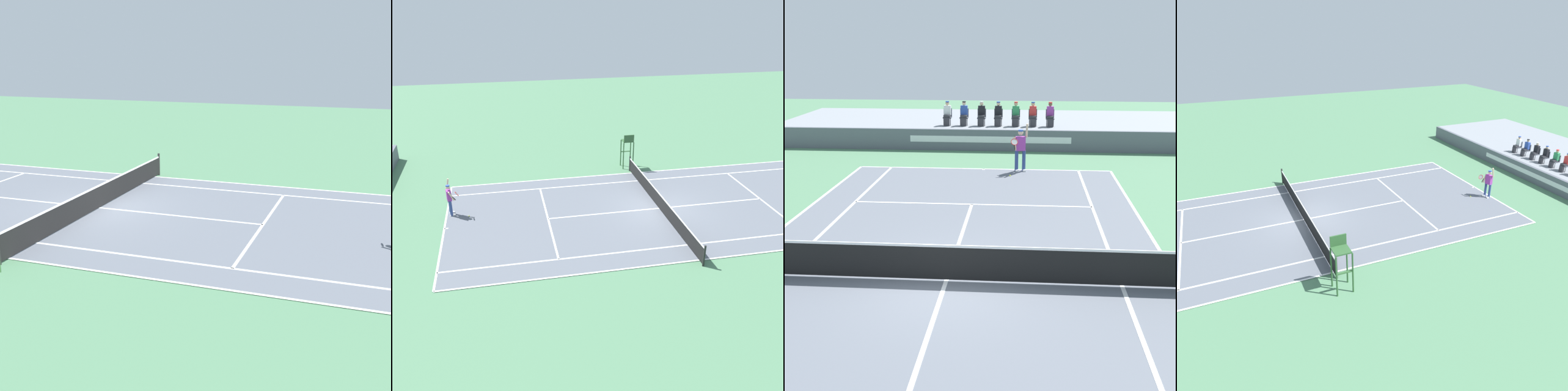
{
  "view_description": "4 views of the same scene",
  "coord_description": "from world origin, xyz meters",
  "views": [
    {
      "loc": [
        17.81,
        9.99,
        6.04
      ],
      "look_at": [
        0.48,
        4.07,
        1.0
      ],
      "focal_mm": 49.84,
      "sensor_mm": 36.0,
      "label": 1
    },
    {
      "loc": [
        -21.75,
        8.61,
        11.61
      ],
      "look_at": [
        0.48,
        4.07,
        1.0
      ],
      "focal_mm": 41.24,
      "sensor_mm": 36.0,
      "label": 2
    },
    {
      "loc": [
        1.8,
        -12.25,
        5.58
      ],
      "look_at": [
        0.48,
        4.07,
        1.0
      ],
      "focal_mm": 52.0,
      "sensor_mm": 36.0,
      "label": 3
    },
    {
      "loc": [
        19.22,
        -4.01,
        10.31
      ],
      "look_at": [
        0.48,
        4.07,
        1.0
      ],
      "focal_mm": 35.05,
      "sensor_mm": 36.0,
      "label": 4
    }
  ],
  "objects": [
    {
      "name": "ground_plane",
      "position": [
        0.0,
        0.0,
        0.0
      ],
      "size": [
        80.0,
        80.0,
        0.0
      ],
      "primitive_type": "plane",
      "color": "#4C7A56"
    },
    {
      "name": "spectator_seated_3",
      "position": [
        0.34,
        17.49,
        1.69
      ],
      "size": [
        0.44,
        0.6,
        1.27
      ],
      "color": "#474C56",
      "rests_on": "bleacher_platform"
    },
    {
      "name": "umpire_chair",
      "position": [
        6.66,
        0.0,
        1.56
      ],
      "size": [
        0.77,
        0.77,
        2.44
      ],
      "color": "#2D562D",
      "rests_on": "ground"
    },
    {
      "name": "tennis_player",
      "position": [
        1.59,
        11.61,
        0.99
      ],
      "size": [
        0.74,
        0.74,
        2.08
      ],
      "color": "navy",
      "rests_on": "ground"
    },
    {
      "name": "spectator_seated_0",
      "position": [
        -2.36,
        17.49,
        1.69
      ],
      "size": [
        0.44,
        0.6,
        1.27
      ],
      "color": "#474C56",
      "rests_on": "bleacher_platform"
    },
    {
      "name": "court",
      "position": [
        0.0,
        0.0,
        0.01
      ],
      "size": [
        11.08,
        23.88,
        0.03
      ],
      "color": "slate",
      "rests_on": "ground"
    },
    {
      "name": "spectator_seated_5",
      "position": [
        2.16,
        17.49,
        1.69
      ],
      "size": [
        0.44,
        0.6,
        1.27
      ],
      "color": "#474C56",
      "rests_on": "bleacher_platform"
    },
    {
      "name": "spectator_seated_4",
      "position": [
        1.26,
        17.49,
        1.69
      ],
      "size": [
        0.44,
        0.6,
        1.27
      ],
      "color": "#474C56",
      "rests_on": "bleacher_platform"
    },
    {
      "name": "spectator_seated_2",
      "position": [
        -0.54,
        17.49,
        1.69
      ],
      "size": [
        0.44,
        0.6,
        1.27
      ],
      "color": "#474C56",
      "rests_on": "bleacher_platform"
    },
    {
      "name": "net",
      "position": [
        0.0,
        0.0,
        0.52
      ],
      "size": [
        11.98,
        0.1,
        1.07
      ],
      "color": "black",
      "rests_on": "ground"
    },
    {
      "name": "bleacher_platform",
      "position": [
        0.0,
        20.37,
        0.54
      ],
      "size": [
        23.37,
        8.15,
        1.08
      ],
      "primitive_type": "cube",
      "color": "gray",
      "rests_on": "ground"
    },
    {
      "name": "tennis_ball",
      "position": [
        1.19,
        10.66,
        0.03
      ],
      "size": [
        0.07,
        0.07,
        0.07
      ],
      "primitive_type": "sphere",
      "color": "#D1E533",
      "rests_on": "ground"
    },
    {
      "name": "barrier_wall",
      "position": [
        0.0,
        16.18,
        0.54
      ],
      "size": [
        23.37,
        0.25,
        1.08
      ],
      "color": "#565B66",
      "rests_on": "ground"
    },
    {
      "name": "spectator_seated_1",
      "position": [
        -1.47,
        17.49,
        1.69
      ],
      "size": [
        0.44,
        0.6,
        1.27
      ],
      "color": "#474C56",
      "rests_on": "bleacher_platform"
    }
  ]
}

